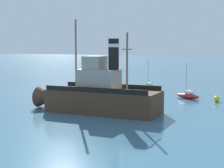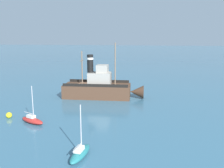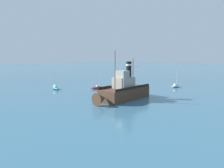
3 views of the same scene
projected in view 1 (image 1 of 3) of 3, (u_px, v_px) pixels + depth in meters
ground_plane at (121, 116)px, 34.81m from camera, size 600.00×600.00×0.00m
old_tugboat at (98, 95)px, 36.53m from camera, size 5.23×14.60×9.90m
sailboat_red at (188, 95)px, 46.72m from camera, size 2.51×3.93×4.90m
sailboat_teal at (149, 87)px, 57.30m from camera, size 3.89×1.47×4.90m
mooring_buoy at (217, 99)px, 43.65m from camera, size 0.79×0.79×0.79m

